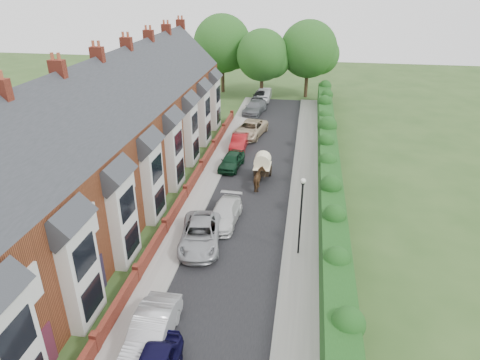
% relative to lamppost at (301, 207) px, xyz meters
% --- Properties ---
extents(ground, '(140.00, 140.00, 0.00)m').
position_rel_lamppost_xyz_m(ground, '(-3.40, -4.00, -3.30)').
color(ground, '#2D4C1E').
rests_on(ground, ground).
extents(road, '(6.00, 58.00, 0.02)m').
position_rel_lamppost_xyz_m(road, '(-3.90, 7.00, -3.29)').
color(road, black).
rests_on(road, ground).
extents(pavement_hedge_side, '(2.20, 58.00, 0.12)m').
position_rel_lamppost_xyz_m(pavement_hedge_side, '(0.20, 7.00, -3.24)').
color(pavement_hedge_side, gray).
rests_on(pavement_hedge_side, ground).
extents(pavement_house_side, '(1.70, 58.00, 0.12)m').
position_rel_lamppost_xyz_m(pavement_house_side, '(-7.75, 7.00, -3.24)').
color(pavement_house_side, gray).
rests_on(pavement_house_side, ground).
extents(kerb_hedge_side, '(0.18, 58.00, 0.13)m').
position_rel_lamppost_xyz_m(kerb_hedge_side, '(-0.85, 7.00, -3.23)').
color(kerb_hedge_side, '#969690').
rests_on(kerb_hedge_side, ground).
extents(kerb_house_side, '(0.18, 58.00, 0.13)m').
position_rel_lamppost_xyz_m(kerb_house_side, '(-6.95, 7.00, -3.23)').
color(kerb_house_side, '#969690').
rests_on(kerb_house_side, ground).
extents(hedge, '(2.10, 58.00, 2.85)m').
position_rel_lamppost_xyz_m(hedge, '(2.00, 7.00, -1.70)').
color(hedge, '#163E13').
rests_on(hedge, ground).
extents(terrace_row, '(9.05, 40.50, 11.50)m').
position_rel_lamppost_xyz_m(terrace_row, '(-14.27, 5.98, 1.18)').
color(terrace_row, brown).
rests_on(terrace_row, ground).
extents(garden_wall_row, '(0.35, 40.35, 1.10)m').
position_rel_lamppost_xyz_m(garden_wall_row, '(-8.75, 6.00, -2.84)').
color(garden_wall_row, maroon).
rests_on(garden_wall_row, ground).
extents(lamppost, '(0.32, 0.32, 5.16)m').
position_rel_lamppost_xyz_m(lamppost, '(0.00, 0.00, 0.00)').
color(lamppost, black).
rests_on(lamppost, ground).
extents(tree_far_left, '(7.14, 6.80, 9.29)m').
position_rel_lamppost_xyz_m(tree_far_left, '(-6.05, 36.08, 2.41)').
color(tree_far_left, '#332316').
rests_on(tree_far_left, ground).
extents(tree_far_right, '(7.98, 7.60, 10.31)m').
position_rel_lamppost_xyz_m(tree_far_right, '(-0.01, 38.08, 3.02)').
color(tree_far_right, '#332316').
rests_on(tree_far_right, ground).
extents(tree_far_back, '(8.40, 8.00, 10.82)m').
position_rel_lamppost_xyz_m(tree_far_back, '(-11.99, 39.08, 3.32)').
color(tree_far_back, '#332316').
rests_on(tree_far_back, ground).
extents(car_silver_a, '(1.70, 4.77, 1.57)m').
position_rel_lamppost_xyz_m(car_silver_a, '(-6.39, -8.20, -2.51)').
color(car_silver_a, '#B7B7BC').
rests_on(car_silver_a, ground).
extents(car_silver_b, '(3.20, 5.60, 1.47)m').
position_rel_lamppost_xyz_m(car_silver_b, '(-6.15, 0.11, -2.56)').
color(car_silver_b, '#9FA1A6').
rests_on(car_silver_b, ground).
extents(car_white, '(2.12, 4.72, 1.34)m').
position_rel_lamppost_xyz_m(car_white, '(-5.16, 3.00, -2.63)').
color(car_white, silver).
rests_on(car_white, ground).
extents(car_green, '(2.09, 4.23, 1.39)m').
position_rel_lamppost_xyz_m(car_green, '(-6.31, 12.20, -2.60)').
color(car_green, black).
rests_on(car_green, ground).
extents(car_red, '(1.46, 4.18, 1.38)m').
position_rel_lamppost_xyz_m(car_red, '(-6.40, 16.99, -2.61)').
color(car_red, maroon).
rests_on(car_red, ground).
extents(car_beige, '(3.60, 5.99, 1.56)m').
position_rel_lamppost_xyz_m(car_beige, '(-5.83, 20.70, -2.52)').
color(car_beige, '#C6AF8F').
rests_on(car_beige, ground).
extents(car_grey, '(2.93, 5.51, 1.52)m').
position_rel_lamppost_xyz_m(car_grey, '(-6.40, 29.00, -2.54)').
color(car_grey, slate).
rests_on(car_grey, ground).
extents(car_black, '(2.39, 4.71, 1.54)m').
position_rel_lamppost_xyz_m(car_black, '(-6.40, 34.58, -2.53)').
color(car_black, black).
rests_on(car_black, ground).
extents(horse, '(1.02, 2.02, 1.66)m').
position_rel_lamppost_xyz_m(horse, '(-3.40, 8.40, -2.47)').
color(horse, '#4E331C').
rests_on(horse, ground).
extents(horse_cart, '(1.42, 3.14, 2.27)m').
position_rel_lamppost_xyz_m(horse_cart, '(-3.40, 10.52, -2.00)').
color(horse_cart, black).
rests_on(horse_cart, ground).
extents(car_extra_far, '(1.63, 4.67, 1.54)m').
position_rel_lamppost_xyz_m(car_extra_far, '(-5.90, 35.24, -2.53)').
color(car_extra_far, '#A1A2A5').
rests_on(car_extra_far, ground).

